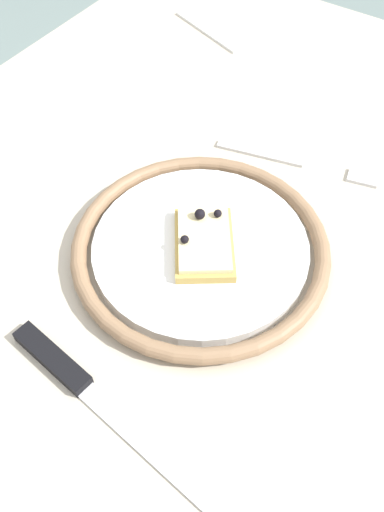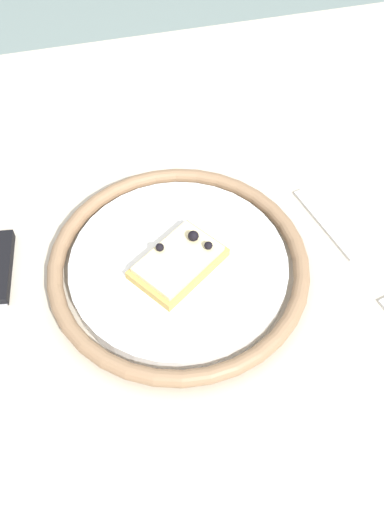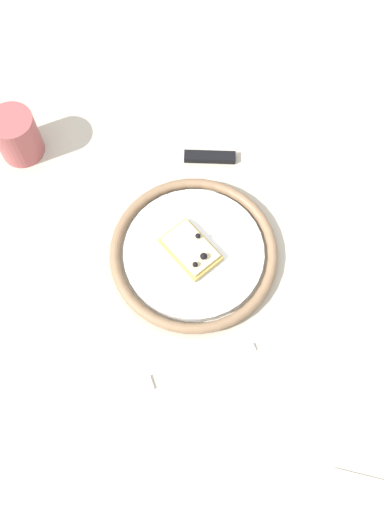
{
  "view_description": "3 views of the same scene",
  "coord_description": "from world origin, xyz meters",
  "views": [
    {
      "loc": [
        0.28,
        0.21,
        1.25
      ],
      "look_at": [
        -0.01,
        0.02,
        0.8
      ],
      "focal_mm": 39.17,
      "sensor_mm": 36.0,
      "label": 1
    },
    {
      "loc": [
        0.03,
        0.36,
        1.28
      ],
      "look_at": [
        -0.05,
        0.0,
        0.78
      ],
      "focal_mm": 40.89,
      "sensor_mm": 36.0,
      "label": 2
    },
    {
      "loc": [
        -0.4,
        0.05,
        1.66
      ],
      "look_at": [
        -0.05,
        0.02,
        0.8
      ],
      "focal_mm": 40.95,
      "sensor_mm": 36.0,
      "label": 3
    }
  ],
  "objects": [
    {
      "name": "ground_plane",
      "position": [
        0.0,
        0.0,
        0.0
      ],
      "size": [
        6.0,
        6.0,
        0.0
      ],
      "primitive_type": "plane",
      "color": "slate"
    },
    {
      "name": "cup",
      "position": [
        0.2,
        0.3,
        0.82
      ],
      "size": [
        0.08,
        0.08,
        0.09
      ],
      "primitive_type": "cylinder",
      "color": "#A54C4C",
      "rests_on": "dining_table"
    },
    {
      "name": "plate",
      "position": [
        -0.03,
        0.01,
        0.78
      ],
      "size": [
        0.27,
        0.27,
        0.02
      ],
      "color": "white",
      "rests_on": "dining_table"
    },
    {
      "name": "knife",
      "position": [
        0.15,
        0.0,
        0.78
      ],
      "size": [
        0.05,
        0.24,
        0.01
      ],
      "color": "silver",
      "rests_on": "dining_table"
    },
    {
      "name": "fork",
      "position": [
        -0.22,
        0.04,
        0.77
      ],
      "size": [
        0.06,
        0.2,
        0.0
      ],
      "color": "silver",
      "rests_on": "dining_table"
    },
    {
      "name": "dining_table",
      "position": [
        0.0,
        0.0,
        0.68
      ],
      "size": [
        1.19,
        0.84,
        0.77
      ],
      "color": "#BCB29E",
      "rests_on": "ground_plane"
    },
    {
      "name": "pizza_slice_near",
      "position": [
        -0.03,
        0.02,
        0.8
      ],
      "size": [
        0.11,
        0.1,
        0.03
      ],
      "color": "tan",
      "rests_on": "plate"
    }
  ]
}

